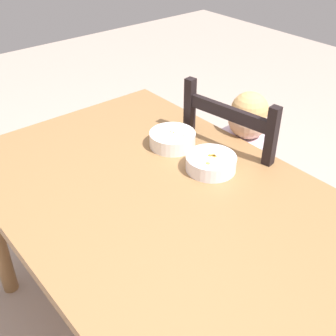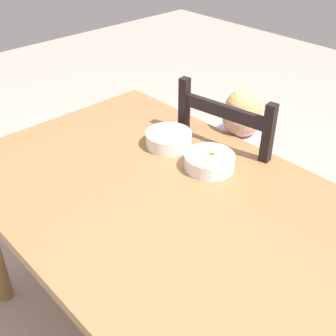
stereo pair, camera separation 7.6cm
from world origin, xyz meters
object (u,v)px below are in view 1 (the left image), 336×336
at_px(dining_chair, 238,192).
at_px(bowl_of_carrots, 211,162).
at_px(bowl_of_peas, 172,139).
at_px(spoon, 198,160).
at_px(child_figure, 240,162).
at_px(dining_table, 164,218).

height_order(dining_chair, bowl_of_carrots, dining_chair).
relative_size(dining_chair, bowl_of_peas, 5.46).
relative_size(bowl_of_peas, spoon, 1.42).
relative_size(child_figure, spoon, 7.29).
relative_size(dining_table, child_figure, 1.61).
distance_m(bowl_of_peas, bowl_of_carrots, 0.22).
distance_m(child_figure, spoon, 0.33).
height_order(dining_chair, child_figure, dining_chair).
bearing_deg(bowl_of_carrots, bowl_of_peas, 179.99).
xyz_separation_m(dining_table, child_figure, (-0.13, 0.53, -0.05)).
height_order(child_figure, bowl_of_peas, child_figure).
xyz_separation_m(dining_chair, child_figure, (-0.01, -0.00, 0.16)).
bearing_deg(child_figure, bowl_of_peas, -110.39).
bearing_deg(bowl_of_carrots, dining_table, -85.93).
height_order(bowl_of_peas, spoon, bowl_of_peas).
bearing_deg(child_figure, dining_table, -76.58).
distance_m(bowl_of_peas, spoon, 0.15).
height_order(dining_table, bowl_of_carrots, bowl_of_carrots).
bearing_deg(dining_chair, spoon, -83.46).
distance_m(dining_chair, bowl_of_carrots, 0.46).
xyz_separation_m(dining_chair, bowl_of_carrots, (0.10, -0.29, 0.33)).
bearing_deg(child_figure, dining_chair, 8.93).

